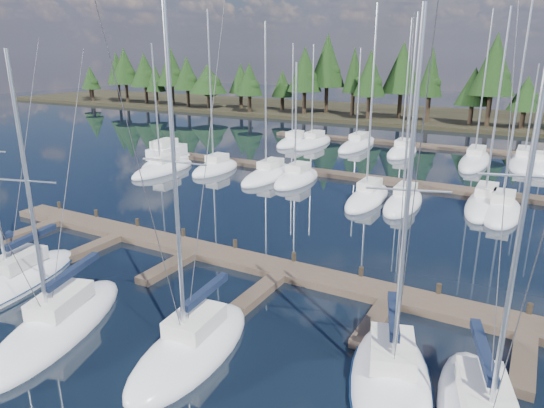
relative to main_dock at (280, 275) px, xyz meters
The scene contains 11 objects.
ground 12.65m from the main_dock, 90.00° to the left, with size 260.00×260.00×0.00m, color black.
far_shore 72.64m from the main_dock, 90.00° to the left, with size 220.00×30.00×0.60m, color black.
main_dock is the anchor object (origin of this frame).
back_docks 32.23m from the main_dock, 90.00° to the left, with size 50.00×21.80×0.40m.
front_sailboat_1 13.93m from the main_dock, 147.09° to the right, with size 4.49×9.18×13.32m.
front_sailboat_2 11.20m from the main_dock, 122.73° to the right, with size 5.25×9.42×12.72m.
front_sailboat_3 7.88m from the main_dock, 89.09° to the right, with size 3.60×7.82×14.72m.
front_sailboat_4 9.82m from the main_dock, 37.49° to the right, with size 5.34×8.75×13.93m.
back_sailboat_rows 27.71m from the main_dock, 89.83° to the left, with size 44.47×33.07×16.77m.
motor_yacht_left 31.00m from the main_dock, 141.94° to the left, with size 4.04×9.14×4.42m.
tree_line 63.36m from the main_dock, 91.07° to the left, with size 183.08×11.81×14.51m.
Camera 1 is at (11.28, -3.81, 11.78)m, focal length 32.00 mm.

